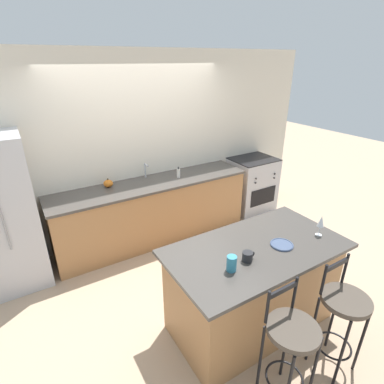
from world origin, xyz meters
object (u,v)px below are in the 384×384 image
at_px(oven_range, 251,184).
at_px(tumbler_cup, 232,263).
at_px(dinner_plate, 282,244).
at_px(pumpkin_decoration, 108,183).
at_px(coffee_mug, 248,256).
at_px(bar_stool_near, 290,342).
at_px(bar_stool_far, 342,312).
at_px(soap_bottle, 178,173).
at_px(wine_glass, 321,222).

xyz_separation_m(oven_range, tumbler_cup, (-2.19, -2.17, 0.53)).
xyz_separation_m(dinner_plate, pumpkin_decoration, (-0.97, 2.28, 0.03)).
bearing_deg(coffee_mug, pumpkin_decoration, 103.19).
height_order(bar_stool_near, coffee_mug, bar_stool_near).
relative_size(bar_stool_near, pumpkin_decoration, 8.41).
bearing_deg(bar_stool_far, pumpkin_decoration, 109.75).
bearing_deg(dinner_plate, bar_stool_far, -82.95).
height_order(tumbler_cup, pumpkin_decoration, tumbler_cup).
xyz_separation_m(bar_stool_near, tumbler_cup, (-0.12, 0.58, 0.38)).
bearing_deg(soap_bottle, bar_stool_near, -101.45).
relative_size(bar_stool_far, coffee_mug, 8.82).
relative_size(oven_range, pumpkin_decoration, 7.49).
height_order(oven_range, bar_stool_near, bar_stool_near).
height_order(bar_stool_far, pumpkin_decoration, bar_stool_far).
bearing_deg(oven_range, wine_glass, -116.71).
distance_m(bar_stool_far, wine_glass, 0.83).
xyz_separation_m(dinner_plate, wine_glass, (0.45, -0.06, 0.14)).
distance_m(oven_range, tumbler_cup, 3.13).
bearing_deg(pumpkin_decoration, dinner_plate, -66.94).
distance_m(bar_stool_far, dinner_plate, 0.72).
relative_size(coffee_mug, soap_bottle, 0.73).
bearing_deg(pumpkin_decoration, coffee_mug, -76.81).
bearing_deg(wine_glass, oven_range, 63.29).
relative_size(bar_stool_near, coffee_mug, 8.82).
bearing_deg(dinner_plate, pumpkin_decoration, 113.06).
xyz_separation_m(bar_stool_far, pumpkin_decoration, (-1.05, 2.92, 0.35)).
distance_m(coffee_mug, tumbler_cup, 0.21).
height_order(bar_stool_far, soap_bottle, soap_bottle).
relative_size(oven_range, wine_glass, 4.49).
bearing_deg(oven_range, coffee_mug, -132.91).
height_order(coffee_mug, tumbler_cup, tumbler_cup).
xyz_separation_m(bar_stool_far, tumbler_cup, (-0.72, 0.60, 0.38)).
distance_m(bar_stool_far, coffee_mug, 0.89).
bearing_deg(wine_glass, soap_bottle, 101.10).
xyz_separation_m(wine_glass, tumbler_cup, (-1.09, 0.02, -0.08)).
relative_size(oven_range, soap_bottle, 5.76).
bearing_deg(bar_stool_near, soap_bottle, 78.55).
distance_m(bar_stool_near, wine_glass, 1.21).
xyz_separation_m(oven_range, bar_stool_near, (-2.07, -2.76, 0.15)).
xyz_separation_m(dinner_plate, soap_bottle, (0.03, 2.08, 0.05)).
height_order(bar_stool_far, tumbler_cup, tumbler_cup).
bearing_deg(pumpkin_decoration, bar_stool_near, -81.12).
xyz_separation_m(wine_glass, soap_bottle, (-0.42, 2.15, -0.10)).
height_order(oven_range, coffee_mug, coffee_mug).
relative_size(wine_glass, pumpkin_decoration, 1.67).
bearing_deg(bar_stool_near, tumbler_cup, 101.51).
relative_size(oven_range, tumbler_cup, 6.99).
distance_m(dinner_plate, wine_glass, 0.48).
bearing_deg(coffee_mug, tumbler_cup, -171.36).
distance_m(bar_stool_near, soap_bottle, 2.79).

